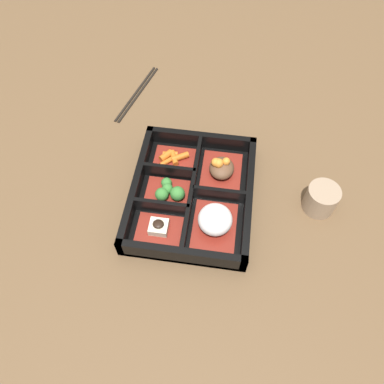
% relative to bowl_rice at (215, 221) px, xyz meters
% --- Properties ---
extents(ground_plane, '(3.00, 3.00, 0.00)m').
position_rel_bowl_rice_xyz_m(ground_plane, '(-0.07, -0.06, -0.04)').
color(ground_plane, brown).
extents(bento_base, '(0.30, 0.25, 0.01)m').
position_rel_bowl_rice_xyz_m(bento_base, '(-0.07, -0.06, -0.03)').
color(bento_base, black).
rests_on(bento_base, ground_plane).
extents(bento_rim, '(0.30, 0.25, 0.05)m').
position_rel_bowl_rice_xyz_m(bento_rim, '(-0.07, -0.06, -0.01)').
color(bento_rim, black).
rests_on(bento_rim, ground_plane).
extents(bowl_stew, '(0.11, 0.09, 0.05)m').
position_rel_bowl_rice_xyz_m(bowl_stew, '(-0.13, -0.00, -0.01)').
color(bowl_stew, maroon).
rests_on(bowl_stew, bento_base).
extents(bowl_rice, '(0.11, 0.09, 0.06)m').
position_rel_bowl_rice_xyz_m(bowl_rice, '(0.00, 0.00, 0.00)').
color(bowl_rice, maroon).
rests_on(bowl_rice, bento_base).
extents(bowl_carrots, '(0.07, 0.09, 0.02)m').
position_rel_bowl_rice_xyz_m(bowl_carrots, '(-0.16, -0.11, -0.02)').
color(bowl_carrots, maroon).
rests_on(bowl_carrots, bento_base).
extents(bowl_greens, '(0.07, 0.09, 0.04)m').
position_rel_bowl_rice_xyz_m(bowl_greens, '(-0.06, -0.10, -0.01)').
color(bowl_greens, maroon).
rests_on(bowl_greens, bento_base).
extents(bowl_tofu, '(0.07, 0.09, 0.03)m').
position_rel_bowl_rice_xyz_m(bowl_tofu, '(0.02, -0.11, -0.02)').
color(bowl_tofu, maroon).
rests_on(bowl_tofu, bento_base).
extents(tea_cup, '(0.07, 0.07, 0.06)m').
position_rel_bowl_rice_xyz_m(tea_cup, '(-0.09, 0.21, -0.00)').
color(tea_cup, gray).
rests_on(tea_cup, ground_plane).
extents(chopsticks, '(0.22, 0.07, 0.01)m').
position_rel_bowl_rice_xyz_m(chopsticks, '(-0.37, -0.24, -0.03)').
color(chopsticks, black).
rests_on(chopsticks, ground_plane).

